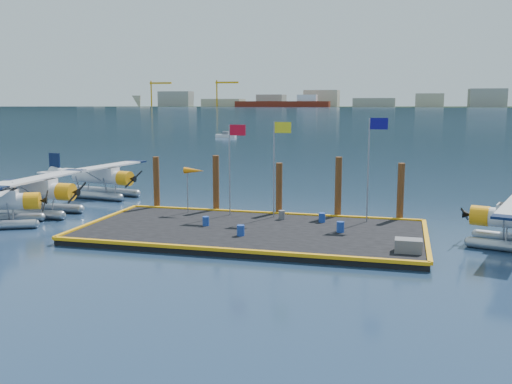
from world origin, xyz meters
The scene contains 21 objects.
ground centered at (0.00, 0.00, 0.00)m, with size 4000.00×4000.00×0.00m, color #18294A.
dock centered at (0.00, 0.00, 0.20)m, with size 20.00×10.00×0.40m, color black.
dock_bumpers centered at (0.00, 0.00, 0.49)m, with size 20.25×10.25×0.18m, color orange, non-canonical shape.
far_backdrop centered at (239.91, 1737.52, 9.45)m, with size 3050.00×2050.00×810.00m.
seaplane_b centered at (-16.40, 2.33, 1.55)m, with size 9.02×9.93×3.55m.
seaplane_c centered at (-15.77, 10.34, 1.52)m, with size 9.04×9.90×3.50m.
drum_0 centered at (-2.93, 0.19, 0.68)m, with size 0.40×0.40×0.56m, color #1B3B97.
drum_2 centered at (5.21, 0.48, 0.71)m, with size 0.44×0.44×0.62m, color #1B3B97.
drum_3 centered at (-0.14, -1.80, 0.70)m, with size 0.43×0.43×0.60m, color #1B3B97.
drum_4 centered at (3.79, 2.97, 0.69)m, with size 0.42×0.42×0.59m, color #1B3B97.
drum_5 centered at (1.16, 3.22, 0.69)m, with size 0.41×0.41×0.58m, color #5B5B60.
crate centered at (9.00, -3.13, 0.74)m, with size 1.34×0.90×0.67m, color #5B5B60.
flagpole_red centered at (-2.29, 3.80, 4.40)m, with size 1.14×0.08×6.00m.
flagpole_yellow centered at (0.70, 3.80, 4.51)m, with size 1.14×0.08×6.20m.
flagpole_blue centered at (6.70, 3.80, 4.69)m, with size 1.14×0.08×6.50m.
windsock centered at (-5.03, 3.80, 3.23)m, with size 1.40×0.44×3.12m.
piling_0 centered at (-8.50, 5.40, 2.00)m, with size 0.44×0.44×4.00m, color #4D2D16.
piling_1 centered at (-4.00, 5.40, 2.10)m, with size 0.44×0.44×4.20m, color #4D2D16.
piling_2 centered at (0.50, 5.40, 1.90)m, with size 0.44×0.44×3.80m, color #4D2D16.
piling_3 centered at (4.50, 5.40, 2.15)m, with size 0.44×0.44×4.30m, color #4D2D16.
piling_4 centered at (8.50, 5.40, 2.00)m, with size 0.44×0.44×4.00m, color #4D2D16.
Camera 1 is at (8.57, -31.95, 7.86)m, focal length 40.00 mm.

